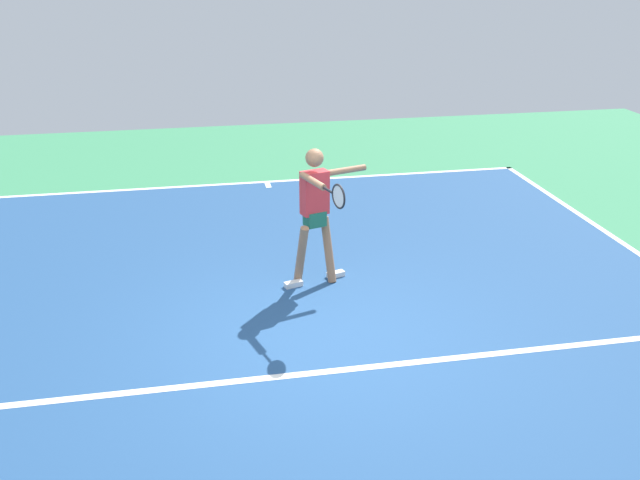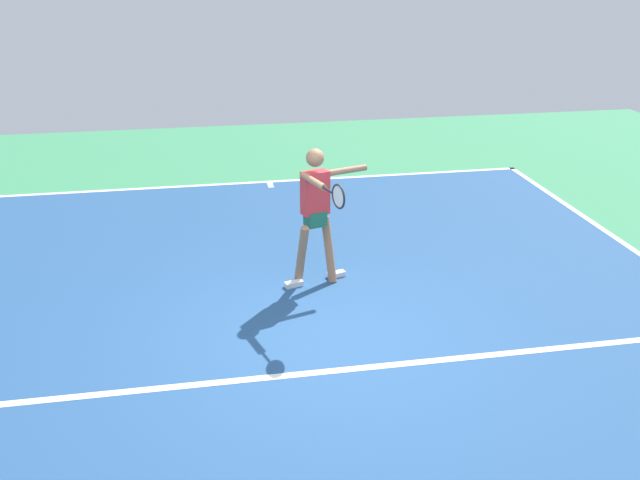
{
  "view_description": "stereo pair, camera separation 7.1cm",
  "coord_description": "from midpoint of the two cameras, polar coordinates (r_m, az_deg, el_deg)",
  "views": [
    {
      "loc": [
        1.34,
        6.7,
        4.07
      ],
      "look_at": [
        -0.07,
        -0.72,
        0.9
      ],
      "focal_mm": 38.94,
      "sensor_mm": 36.0,
      "label": 1
    },
    {
      "loc": [
        1.27,
        6.72,
        4.07
      ],
      "look_at": [
        -0.07,
        -0.72,
        0.9
      ],
      "focal_mm": 38.94,
      "sensor_mm": 36.0,
      "label": 2
    }
  ],
  "objects": [
    {
      "name": "court_line_centre_mark",
      "position": [
        13.04,
        -3.94,
        4.54
      ],
      "size": [
        0.1,
        0.3,
        0.01
      ],
      "primitive_type": "cube",
      "color": "white",
      "rests_on": "ground_plane"
    },
    {
      "name": "court_surface",
      "position": [
        7.96,
        0.7,
        -7.99
      ],
      "size": [
        9.92,
        11.72,
        0.0
      ],
      "primitive_type": "cube",
      "color": "navy",
      "rests_on": "ground_plane"
    },
    {
      "name": "court_line_baseline_near",
      "position": [
        13.23,
        -4.04,
        4.81
      ],
      "size": [
        9.92,
        0.1,
        0.01
      ],
      "primitive_type": "cube",
      "color": "white",
      "rests_on": "ground_plane"
    },
    {
      "name": "ground_plane",
      "position": [
        7.96,
        0.7,
        -8.01
      ],
      "size": [
        21.01,
        21.01,
        0.0
      ],
      "primitive_type": "plane",
      "color": "#388456"
    },
    {
      "name": "tennis_player",
      "position": [
        8.78,
        -0.02,
        2.69
      ],
      "size": [
        1.14,
        1.32,
        1.83
      ],
      "rotation": [
        0.0,
        0.0,
        0.3
      ],
      "color": "#9E7051",
      "rests_on": "ground_plane"
    },
    {
      "name": "court_line_service",
      "position": [
        7.39,
        1.72,
        -10.66
      ],
      "size": [
        7.44,
        0.1,
        0.01
      ],
      "primitive_type": "cube",
      "color": "white",
      "rests_on": "ground_plane"
    }
  ]
}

